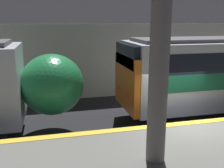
% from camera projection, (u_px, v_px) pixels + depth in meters
% --- Properties ---
extents(ground_plane, '(120.00, 120.00, 0.00)m').
position_uv_depth(ground_plane, '(186.00, 150.00, 9.05)').
color(ground_plane, black).
extents(station_rear_barrier, '(50.00, 0.15, 4.18)m').
position_uv_depth(station_rear_barrier, '(127.00, 60.00, 15.30)').
color(station_rear_barrier, '#B2AD9E').
rests_on(station_rear_barrier, ground).
extents(support_pillar_near, '(0.45, 0.45, 3.72)m').
position_uv_depth(support_pillar_near, '(158.00, 85.00, 5.94)').
color(support_pillar_near, slate).
rests_on(support_pillar_near, platform).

